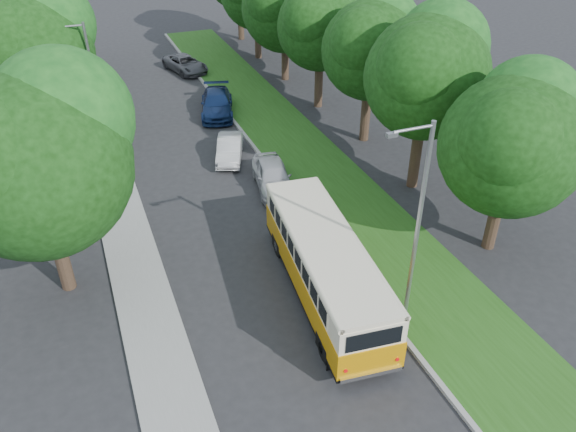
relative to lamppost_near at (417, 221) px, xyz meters
name	(u,v)px	position (x,y,z in m)	size (l,w,h in m)	color
ground	(276,302)	(-4.21, 2.50, -4.37)	(120.00, 120.00, 0.00)	#262628
curb	(309,218)	(-0.61, 7.50, -4.29)	(0.20, 70.00, 0.15)	gray
grass_verge	(353,208)	(1.74, 7.50, -4.30)	(4.50, 70.00, 0.13)	#235015
sidewalk	(133,257)	(-9.01, 7.50, -4.31)	(2.20, 70.00, 0.12)	gray
treeline	(219,29)	(-1.06, 20.49, 1.56)	(24.27, 41.91, 9.46)	#332319
lamppost_near	(417,221)	(0.00, 0.00, 0.00)	(1.71, 0.16, 8.00)	gray
lamppost_far	(93,85)	(-8.91, 18.50, -0.25)	(1.71, 0.16, 7.50)	gray
warning_sign	(113,155)	(-8.71, 14.48, -2.66)	(0.56, 0.10, 2.50)	gray
vintage_bus	(325,268)	(-2.29, 2.19, -2.96)	(2.45, 9.51, 2.82)	orange
car_silver	(273,176)	(-1.21, 10.95, -3.63)	(1.76, 4.36, 1.49)	silver
car_white	(230,149)	(-2.32, 15.06, -3.74)	(1.33, 3.83, 1.26)	silver
car_blue	(217,104)	(-1.21, 21.71, -3.63)	(2.07, 5.08, 1.47)	navy
car_grey	(185,64)	(-1.21, 31.13, -3.73)	(2.12, 4.59, 1.28)	#505157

